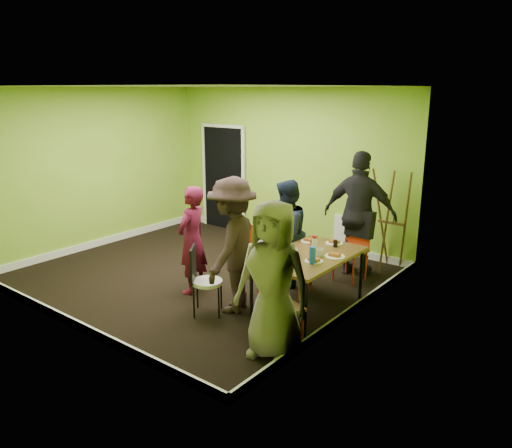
{
  "coord_description": "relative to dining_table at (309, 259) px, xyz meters",
  "views": [
    {
      "loc": [
        5.1,
        -5.18,
        2.77
      ],
      "look_at": [
        1.05,
        0.0,
        0.98
      ],
      "focal_mm": 35.0,
      "sensor_mm": 36.0,
      "label": 1
    }
  ],
  "objects": [
    {
      "name": "blue_bottle",
      "position": [
        0.21,
        -0.27,
        0.16
      ],
      "size": [
        0.08,
        0.08,
        0.21
      ],
      "primitive_type": "cylinder",
      "color": "blue",
      "rests_on": "dining_table"
    },
    {
      "name": "plate_wall_back",
      "position": [
        0.29,
        0.11,
        0.06
      ],
      "size": [
        0.26,
        0.26,
        0.01
      ],
      "primitive_type": "cylinder",
      "color": "white",
      "rests_on": "dining_table"
    },
    {
      "name": "room_walls",
      "position": [
        -1.99,
        0.11,
        0.29
      ],
      "size": [
        5.04,
        4.54,
        2.82
      ],
      "color": "#8BB42E",
      "rests_on": "ground"
    },
    {
      "name": "plate_near_left",
      "position": [
        -0.3,
        0.46,
        0.06
      ],
      "size": [
        0.23,
        0.23,
        0.01
      ],
      "primitive_type": "cylinder",
      "color": "white",
      "rests_on": "dining_table"
    },
    {
      "name": "person_standing",
      "position": [
        -1.59,
        -0.48,
        0.06
      ],
      "size": [
        0.46,
        0.61,
        1.51
      ],
      "primitive_type": "imported",
      "rotation": [
        0.0,
        0.0,
        -1.38
      ],
      "color": "maroon",
      "rests_on": "ground"
    },
    {
      "name": "easel",
      "position": [
        0.19,
        2.06,
        0.09
      ],
      "size": [
        0.64,
        0.6,
        1.6
      ],
      "color": "brown",
      "rests_on": "ground"
    },
    {
      "name": "plate_far_front",
      "position": [
        0.07,
        -0.61,
        0.06
      ],
      "size": [
        0.23,
        0.23,
        0.01
      ],
      "primitive_type": "cylinder",
      "color": "white",
      "rests_on": "dining_table"
    },
    {
      "name": "chair_left_far",
      "position": [
        -0.51,
        0.32,
        -0.15
      ],
      "size": [
        0.44,
        0.43,
        0.98
      ],
      "rotation": [
        0.0,
        0.0,
        -1.5
      ],
      "color": "red",
      "rests_on": "ground"
    },
    {
      "name": "person_front_end",
      "position": [
        0.3,
        -1.19,
        0.16
      ],
      "size": [
        0.9,
        0.66,
        1.7
      ],
      "primitive_type": "imported",
      "rotation": [
        0.0,
        0.0,
        0.15
      ],
      "color": "gray",
      "rests_on": "ground"
    },
    {
      "name": "plate_far_back",
      "position": [
        0.02,
        0.59,
        0.06
      ],
      "size": [
        0.23,
        0.23,
        0.01
      ],
      "primitive_type": "cylinder",
      "color": "white",
      "rests_on": "dining_table"
    },
    {
      "name": "person_back_end",
      "position": [
        -0.09,
        1.55,
        0.25
      ],
      "size": [
        1.17,
        0.63,
        1.9
      ],
      "primitive_type": "imported",
      "rotation": [
        0.0,
        0.0,
        3.29
      ],
      "color": "black",
      "rests_on": "ground"
    },
    {
      "name": "glass_mid",
      "position": [
        -0.12,
        0.27,
        0.11
      ],
      "size": [
        0.07,
        0.07,
        0.1
      ],
      "primitive_type": "cylinder",
      "color": "black",
      "rests_on": "dining_table"
    },
    {
      "name": "chair_back_end",
      "position": [
        -0.05,
        1.42,
        0.04
      ],
      "size": [
        0.46,
        0.53,
        1.04
      ],
      "rotation": [
        0.0,
        0.0,
        3.05
      ],
      "color": "red",
      "rests_on": "ground"
    },
    {
      "name": "plate_wall_front",
      "position": [
        0.18,
        -0.2,
        0.06
      ],
      "size": [
        0.22,
        0.22,
        0.01
      ],
      "primitive_type": "cylinder",
      "color": "white",
      "rests_on": "dining_table"
    },
    {
      "name": "chair_left_near",
      "position": [
        -0.6,
        -0.38,
        -0.09
      ],
      "size": [
        0.49,
        0.49,
        1.09
      ],
      "rotation": [
        0.0,
        0.0,
        -1.66
      ],
      "color": "red",
      "rests_on": "ground"
    },
    {
      "name": "chair_front_end",
      "position": [
        0.21,
        -0.98,
        -0.19
      ],
      "size": [
        0.49,
        0.49,
        0.91
      ],
      "rotation": [
        0.0,
        0.0,
        -0.38
      ],
      "color": "red",
      "rests_on": "ground"
    },
    {
      "name": "cup_a",
      "position": [
        -0.13,
        -0.18,
        0.1
      ],
      "size": [
        0.12,
        0.12,
        0.1
      ],
      "primitive_type": "imported",
      "color": "white",
      "rests_on": "dining_table"
    },
    {
      "name": "glass_back",
      "position": [
        0.1,
        0.47,
        0.1
      ],
      "size": [
        0.06,
        0.06,
        0.09
      ],
      "primitive_type": "cylinder",
      "color": "black",
      "rests_on": "dining_table"
    },
    {
      "name": "glass_front",
      "position": [
        0.04,
        -0.47,
        0.1
      ],
      "size": [
        0.07,
        0.07,
        0.09
      ],
      "primitive_type": "cylinder",
      "color": "black",
      "rests_on": "dining_table"
    },
    {
      "name": "dining_table",
      "position": [
        0.0,
        0.0,
        0.0
      ],
      "size": [
        0.9,
        1.5,
        0.75
      ],
      "color": "black",
      "rests_on": "ground"
    },
    {
      "name": "cup_b",
      "position": [
        0.13,
        0.01,
        0.1
      ],
      "size": [
        0.11,
        0.11,
        0.1
      ],
      "primitive_type": "imported",
      "color": "white",
      "rests_on": "dining_table"
    },
    {
      "name": "orange_bottle",
      "position": [
        -0.12,
        0.23,
        0.09
      ],
      "size": [
        0.03,
        0.03,
        0.07
      ],
      "primitive_type": "cylinder",
      "color": "red",
      "rests_on": "dining_table"
    },
    {
      "name": "person_left_far",
      "position": [
        -0.71,
        0.5,
        0.08
      ],
      "size": [
        0.74,
        0.87,
        1.55
      ],
      "primitive_type": "imported",
      "rotation": [
        0.0,
        0.0,
        -1.34
      ],
      "color": "#161E37",
      "rests_on": "ground"
    },
    {
      "name": "thermos",
      "position": [
        0.03,
        0.05,
        0.16
      ],
      "size": [
        0.06,
        0.06,
        0.21
      ],
      "primitive_type": "cylinder",
      "color": "white",
      "rests_on": "dining_table"
    },
    {
      "name": "person_left_near",
      "position": [
        -0.77,
        -0.59,
        0.17
      ],
      "size": [
        0.95,
        1.26,
        1.73
      ],
      "primitive_type": "imported",
      "rotation": [
        0.0,
        0.0,
        -1.27
      ],
      "color": "#2D1E1E",
      "rests_on": "ground"
    },
    {
      "name": "chair_bentwood",
      "position": [
        -1.0,
        -0.91,
        -0.21
      ],
      "size": [
        0.48,
        0.48,
        0.88
      ],
      "rotation": [
        0.0,
        0.0,
        -0.93
      ],
      "color": "black",
      "rests_on": "ground"
    },
    {
      "name": "plate_near_right",
      "position": [
        -0.17,
        -0.44,
        0.06
      ],
      "size": [
        0.23,
        0.23,
        0.01
      ],
      "primitive_type": "cylinder",
      "color": "white",
      "rests_on": "dining_table"
    },
    {
      "name": "ground",
      "position": [
        -1.96,
        0.07,
        -0.7
      ],
      "size": [
        5.0,
        5.0,
        0.0
      ],
      "primitive_type": "plane",
      "color": "black",
      "rests_on": "ground"
    }
  ]
}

